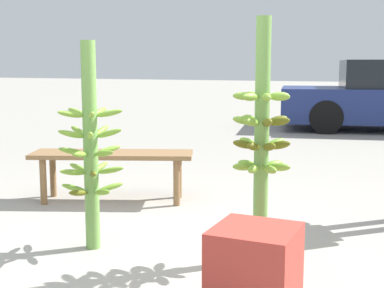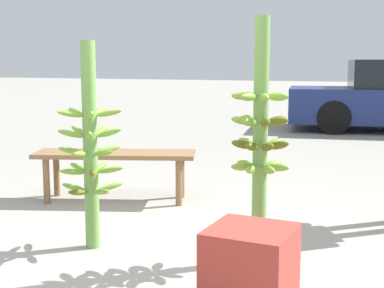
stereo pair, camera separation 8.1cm
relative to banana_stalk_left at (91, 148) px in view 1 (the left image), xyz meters
name	(u,v)px [view 1 (the left image)]	position (x,y,z in m)	size (l,w,h in m)	color
ground_plane	(146,268)	(0.52, -0.18, -0.70)	(80.00, 80.00, 0.00)	#9E998E
banana_stalk_left	(91,148)	(0.00, 0.00, 0.00)	(0.44, 0.45, 1.41)	#6B9E47
banana_stalk_center	(262,138)	(1.12, 0.24, 0.10)	(0.37, 0.38, 1.55)	#6B9E47
market_bench	(112,159)	(-0.58, 1.16, -0.30)	(1.52, 0.94, 0.46)	olive
produce_crate	(255,267)	(1.29, -0.40, -0.48)	(0.42, 0.42, 0.42)	#B2382D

